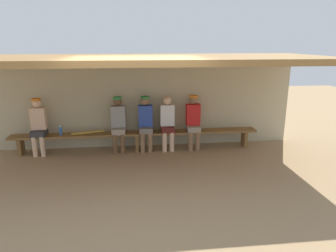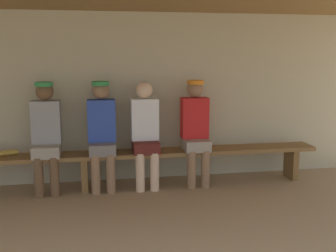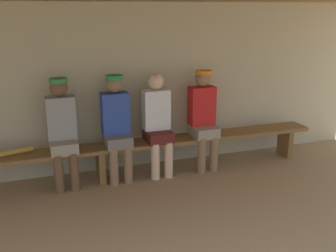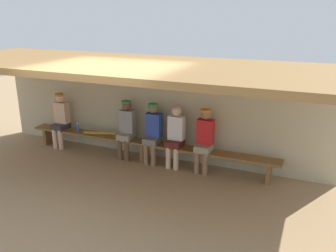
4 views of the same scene
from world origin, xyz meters
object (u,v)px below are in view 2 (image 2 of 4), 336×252
object	(u,v)px
bench	(84,160)
player_rightmost	(145,130)
player_in_white	(46,132)
player_middle	(195,127)
player_shirtless_tan	(102,130)

from	to	relation	value
bench	player_rightmost	size ratio (longest dim) A/B	4.49
player_in_white	player_middle	size ratio (longest dim) A/B	1.00
player_rightmost	player_middle	bearing A→B (deg)	0.04
bench	player_rightmost	xyz separation A→B (m)	(0.76, 0.00, 0.34)
player_rightmost	player_shirtless_tan	bearing A→B (deg)	179.95
player_middle	player_rightmost	bearing A→B (deg)	-179.96
bench	player_middle	xyz separation A→B (m)	(1.41, 0.00, 0.36)
player_rightmost	player_in_white	bearing A→B (deg)	179.98
player_shirtless_tan	player_in_white	distance (m)	0.66
player_in_white	player_middle	distance (m)	1.84
player_middle	player_shirtless_tan	bearing A→B (deg)	180.00
player_middle	player_rightmost	size ratio (longest dim) A/B	1.01
player_middle	player_rightmost	xyz separation A→B (m)	(-0.65, -0.00, -0.02)
player_in_white	player_rightmost	xyz separation A→B (m)	(1.20, -0.00, -0.02)
player_middle	player_rightmost	distance (m)	0.65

